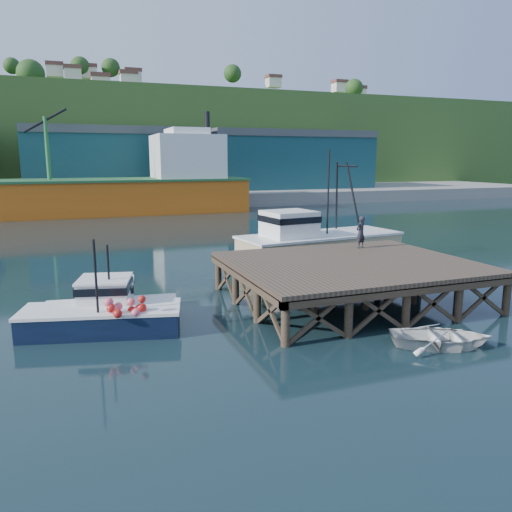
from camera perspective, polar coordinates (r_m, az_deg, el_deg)
name	(u,v)px	position (r m, az deg, el deg)	size (l,w,h in m)	color
ground	(250,312)	(24.30, -0.72, -6.43)	(300.00, 300.00, 0.00)	black
wharf	(352,265)	(25.96, 10.91, -1.06)	(12.00, 10.00, 2.62)	brown
far_quay	(116,195)	(92.36, -15.71, 6.75)	(160.00, 40.00, 2.00)	gray
warehouse_mid	(117,164)	(87.16, -15.61, 10.15)	(28.00, 16.00, 9.00)	#173F4E
warehouse_right	(283,163)	(94.70, 3.08, 10.57)	(30.00, 16.00, 9.00)	#173F4E
cargo_ship	(63,190)	(69.92, -21.17, 7.06)	(55.50, 10.00, 13.75)	orange
hillside	(102,142)	(122.11, -17.24, 12.33)	(220.00, 50.00, 22.00)	#2D511E
boat_navy	(103,312)	(22.59, -17.13, -6.09)	(7.00, 4.42, 4.14)	black
boat_black	(112,306)	(23.91, -16.14, -5.49)	(6.14, 5.12, 3.65)	black
trawler	(317,240)	(35.75, 6.99, 1.86)	(12.31, 5.74, 7.94)	tan
dinghy	(441,337)	(21.19, 20.37, -8.68)	(2.77, 3.88, 0.80)	silver
dockworker	(361,232)	(29.96, 11.87, 2.69)	(0.68, 0.45, 1.88)	black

